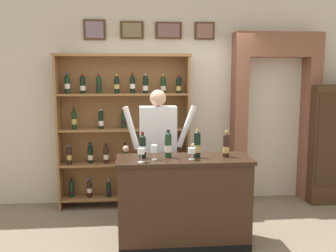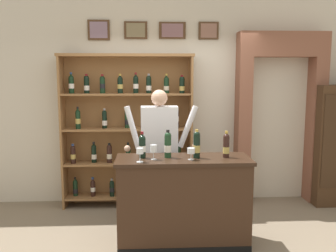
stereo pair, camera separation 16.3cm
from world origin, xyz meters
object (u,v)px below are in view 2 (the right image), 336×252
object	(u,v)px
tasting_bottle_super_tuscan	(168,145)
wine_glass_right	(191,151)
wine_shelf	(127,127)
tasting_bottle_riserva	(197,145)
wine_glass_left	(140,152)
wine_glass_spare	(153,149)
tasting_counter	(183,202)
tasting_bottle_chianti	(142,146)
tasting_bottle_vin_santo	(226,145)
shopkeeper	(159,142)

from	to	relation	value
tasting_bottle_super_tuscan	wine_glass_right	world-z (taller)	tasting_bottle_super_tuscan
wine_shelf	tasting_bottle_riserva	bearing A→B (deg)	-58.32
tasting_bottle_riserva	wine_glass_left	size ratio (longest dim) A/B	2.10
wine_glass_left	wine_shelf	bearing A→B (deg)	97.98
tasting_bottle_super_tuscan	tasting_bottle_riserva	bearing A→B (deg)	-6.84
wine_glass_spare	wine_shelf	bearing A→B (deg)	104.24
wine_shelf	tasting_bottle_super_tuscan	xyz separation A→B (m)	(0.52, -1.32, -0.01)
wine_shelf	tasting_counter	distance (m)	1.65
tasting_counter	tasting_bottle_chianti	distance (m)	0.78
tasting_counter	wine_glass_right	world-z (taller)	wine_glass_right
wine_glass_left	tasting_counter	bearing A→B (deg)	19.77
tasting_bottle_vin_santo	wine_glass_left	xyz separation A→B (m)	(-0.95, -0.18, -0.03)
wine_glass_spare	tasting_bottle_chianti	bearing A→B (deg)	144.02
wine_shelf	tasting_bottle_chianti	size ratio (longest dim) A/B	7.48
tasting_bottle_chianti	tasting_bottle_super_tuscan	size ratio (longest dim) A/B	0.95
tasting_bottle_vin_santo	wine_glass_spare	bearing A→B (deg)	-175.49
tasting_bottle_riserva	wine_glass_right	bearing A→B (deg)	-130.84
shopkeeper	tasting_bottle_chianti	size ratio (longest dim) A/B	5.89
wine_shelf	wine_glass_spare	bearing A→B (deg)	-75.76
tasting_counter	wine_glass_spare	size ratio (longest dim) A/B	9.15
tasting_bottle_chianti	wine_glass_right	world-z (taller)	tasting_bottle_chianti
tasting_counter	shopkeeper	bearing A→B (deg)	113.63
wine_glass_left	wine_glass_right	xyz separation A→B (m)	(0.55, 0.08, -0.01)
tasting_bottle_vin_santo	wine_glass_left	world-z (taller)	tasting_bottle_vin_santo
wine_shelf	tasting_counter	xyz separation A→B (m)	(0.69, -1.35, -0.66)
wine_glass_spare	wine_glass_left	bearing A→B (deg)	-142.26
tasting_bottle_vin_santo	wine_glass_spare	size ratio (longest dim) A/B	1.82
wine_shelf	wine_glass_right	xyz separation A→B (m)	(0.76, -1.44, -0.06)
tasting_bottle_super_tuscan	wine_glass_spare	bearing A→B (deg)	-150.67
tasting_bottle_vin_santo	wine_glass_right	bearing A→B (deg)	-166.72
tasting_bottle_super_tuscan	wine_glass_left	size ratio (longest dim) A/B	2.06
wine_shelf	tasting_bottle_vin_santo	world-z (taller)	wine_shelf
wine_glass_left	shopkeeper	bearing A→B (deg)	72.69
tasting_counter	tasting_bottle_riserva	xyz separation A→B (m)	(0.15, -0.01, 0.66)
tasting_counter	wine_glass_right	distance (m)	0.61
tasting_bottle_vin_santo	wine_glass_right	distance (m)	0.42
shopkeeper	tasting_bottle_riserva	world-z (taller)	shopkeeper
wine_glass_left	wine_glass_spare	xyz separation A→B (m)	(0.14, 0.11, 0.01)
tasting_bottle_vin_santo	wine_glass_spare	distance (m)	0.81
tasting_counter	tasting_bottle_chianti	xyz separation A→B (m)	(-0.45, 0.03, 0.64)
tasting_counter	wine_glass_right	size ratio (longest dim) A/B	11.44
wine_shelf	tasting_bottle_vin_santo	xyz separation A→B (m)	(1.17, -1.34, -0.02)
tasting_counter	tasting_bottle_chianti	size ratio (longest dim) A/B	5.07
wine_shelf	shopkeeper	size ratio (longest dim) A/B	1.27
tasting_bottle_riserva	wine_glass_spare	bearing A→B (deg)	-173.75
shopkeeper	wine_shelf	bearing A→B (deg)	119.42
tasting_counter	tasting_bottle_super_tuscan	world-z (taller)	tasting_bottle_super_tuscan
wine_shelf	tasting_bottle_chianti	xyz separation A→B (m)	(0.23, -1.32, -0.02)
wine_glass_left	wine_glass_spare	size ratio (longest dim) A/B	0.93
shopkeeper	tasting_counter	bearing A→B (deg)	-66.37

